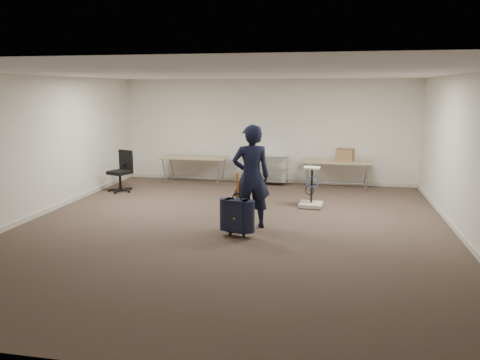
# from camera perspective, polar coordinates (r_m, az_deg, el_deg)

# --- Properties ---
(ground) EXTENTS (9.00, 9.00, 0.00)m
(ground) POSITION_cam_1_polar(r_m,az_deg,el_deg) (8.69, -1.02, -5.91)
(ground) COLOR #45342A
(ground) RESTS_ON ground
(room_shell) EXTENTS (8.00, 9.00, 9.00)m
(room_shell) POSITION_cam_1_polar(r_m,az_deg,el_deg) (9.98, 0.67, -3.37)
(room_shell) COLOR white
(room_shell) RESTS_ON ground
(folding_table_left) EXTENTS (1.80, 0.75, 0.73)m
(folding_table_left) POSITION_cam_1_polar(r_m,az_deg,el_deg) (12.75, -5.60, 2.62)
(folding_table_left) COLOR tan
(folding_table_left) RESTS_ON ground
(folding_table_right) EXTENTS (1.80, 0.75, 0.73)m
(folding_table_right) POSITION_cam_1_polar(r_m,az_deg,el_deg) (12.21, 11.74, 2.07)
(folding_table_right) COLOR tan
(folding_table_right) RESTS_ON ground
(wire_shelf) EXTENTS (1.22, 0.47, 0.80)m
(wire_shelf) POSITION_cam_1_polar(r_m,az_deg,el_deg) (12.62, 3.04, 1.48)
(wire_shelf) COLOR white
(wire_shelf) RESTS_ON ground
(person) EXTENTS (0.81, 0.66, 1.91)m
(person) POSITION_cam_1_polar(r_m,az_deg,el_deg) (8.53, 1.37, 0.39)
(person) COLOR black
(person) RESTS_ON ground
(suitcase) EXTENTS (0.45, 0.31, 1.11)m
(suitcase) POSITION_cam_1_polar(r_m,az_deg,el_deg) (8.11, -0.36, -4.35)
(suitcase) COLOR #161932
(suitcase) RESTS_ON ground
(office_chair) EXTENTS (0.62, 0.63, 1.02)m
(office_chair) POSITION_cam_1_polar(r_m,az_deg,el_deg) (12.11, -14.26, 0.12)
(office_chair) COLOR black
(office_chair) RESTS_ON ground
(equipment_cart) EXTENTS (0.52, 0.52, 0.89)m
(equipment_cart) POSITION_cam_1_polar(r_m,az_deg,el_deg) (10.27, 8.66, -2.03)
(equipment_cart) COLOR beige
(equipment_cart) RESTS_ON ground
(cardboard_box) EXTENTS (0.48, 0.41, 0.31)m
(cardboard_box) POSITION_cam_1_polar(r_m,az_deg,el_deg) (12.24, 12.69, 3.04)
(cardboard_box) COLOR olive
(cardboard_box) RESTS_ON folding_table_right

